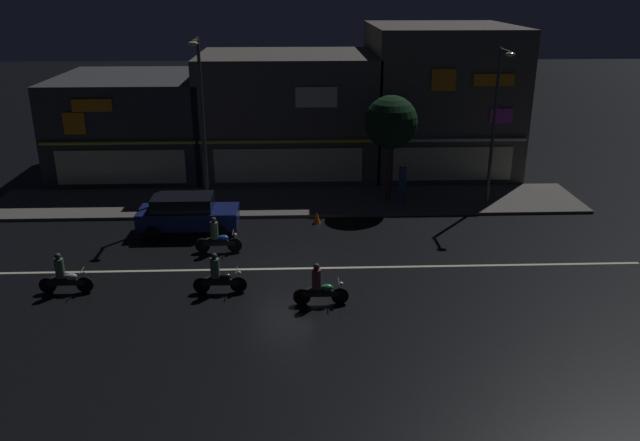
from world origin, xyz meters
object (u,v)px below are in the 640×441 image
streetlamp_west (202,112)px  pedestrian_on_sidewalk (402,184)px  motorcycle_lead (217,238)px  motorcycle_following (64,276)px  motorcycle_opposite_lane (319,287)px  parked_car_near_kerb (187,213)px  motorcycle_trailing_far (218,276)px  traffic_cone (317,217)px  streetlamp_mid (496,115)px

streetlamp_west → pedestrian_on_sidewalk: bearing=3.2°
motorcycle_lead → motorcycle_following: same height
motorcycle_opposite_lane → parked_car_near_kerb: bearing=-50.5°
pedestrian_on_sidewalk → motorcycle_following: (-13.42, -9.12, -0.43)m
motorcycle_lead → motorcycle_trailing_far: (0.44, -3.66, 0.00)m
parked_car_near_kerb → motorcycle_trailing_far: size_ratio=2.26×
parked_car_near_kerb → motorcycle_following: parked_car_near_kerb is taller
pedestrian_on_sidewalk → motorcycle_opposite_lane: size_ratio=1.04×
motorcycle_trailing_far → motorcycle_opposite_lane: bearing=165.2°
motorcycle_opposite_lane → traffic_cone: size_ratio=3.45×
motorcycle_following → motorcycle_trailing_far: (5.44, -0.20, 0.00)m
motorcycle_trailing_far → motorcycle_following: bearing=-0.8°
parked_car_near_kerb → motorcycle_lead: size_ratio=2.26×
streetlamp_mid → motorcycle_trailing_far: size_ratio=3.91×
streetlamp_west → motorcycle_opposite_lane: 11.77m
streetlamp_mid → motorcycle_lead: bearing=-157.0°
motorcycle_following → pedestrian_on_sidewalk: bearing=-142.2°
streetlamp_mid → motorcycle_lead: 14.30m
motorcycle_opposite_lane → streetlamp_west: bearing=-61.6°
parked_car_near_kerb → motorcycle_opposite_lane: parked_car_near_kerb is taller
parked_car_near_kerb → streetlamp_west: bearing=-100.2°
traffic_cone → motorcycle_opposite_lane: bearing=-91.3°
parked_car_near_kerb → motorcycle_lead: (1.54, -2.33, -0.24)m
streetlamp_west → traffic_cone: bearing=-20.1°
motorcycle_opposite_lane → motorcycle_trailing_far: (-3.53, 1.02, 0.00)m
streetlamp_mid → traffic_cone: streetlamp_mid is taller
motorcycle_lead → motorcycle_following: size_ratio=1.00×
streetlamp_west → streetlamp_mid: (13.71, 0.25, -0.27)m
motorcycle_lead → traffic_cone: size_ratio=3.45×
streetlamp_west → motorcycle_trailing_far: bearing=-80.4°
motorcycle_lead → motorcycle_following: bearing=-152.5°
motorcycle_trailing_far → traffic_cone: (3.71, 6.90, -0.36)m
pedestrian_on_sidewalk → streetlamp_west: bearing=-85.2°
motorcycle_lead → motorcycle_trailing_far: 3.69m
streetlamp_west → motorcycle_following: (-3.95, -8.59, -4.14)m
motorcycle_following → parked_car_near_kerb: bearing=-117.1°
motorcycle_lead → motorcycle_opposite_lane: same height
motorcycle_following → streetlamp_mid: bearing=-149.7°
streetlamp_west → motorcycle_lead: bearing=-78.5°
streetlamp_west → streetlamp_mid: streetlamp_west is taller
parked_car_near_kerb → motorcycle_opposite_lane: size_ratio=2.26×
motorcycle_trailing_far → streetlamp_west: bearing=-79.1°
parked_car_near_kerb → traffic_cone: (5.70, 0.90, -0.59)m
motorcycle_trailing_far → streetlamp_mid: bearing=-142.2°
motorcycle_following → traffic_cone: motorcycle_following is taller
motorcycle_trailing_far → motorcycle_lead: bearing=-81.8°
streetlamp_west → motorcycle_lead: 6.67m
motorcycle_lead → traffic_cone: bearing=30.7°
motorcycle_following → motorcycle_trailing_far: same height
streetlamp_mid → parked_car_near_kerb: 14.98m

